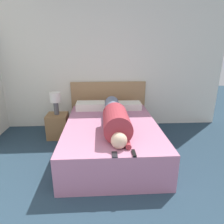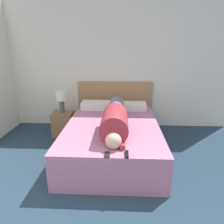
# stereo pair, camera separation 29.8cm
# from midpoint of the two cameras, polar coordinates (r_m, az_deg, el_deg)

# --- Properties ---
(wall_back) EXTENTS (5.23, 0.06, 2.60)m
(wall_back) POSITION_cam_midpoint_polar(r_m,az_deg,el_deg) (4.27, 0.53, 12.97)
(wall_back) COLOR silver
(wall_back) RESTS_ON ground_plane
(bed) EXTENTS (1.46, 2.07, 0.51)m
(bed) POSITION_cam_midpoint_polar(r_m,az_deg,el_deg) (3.32, 2.72, -7.51)
(bed) COLOR #B2708E
(bed) RESTS_ON ground_plane
(headboard) EXTENTS (1.58, 0.04, 0.98)m
(headboard) POSITION_cam_midpoint_polar(r_m,az_deg,el_deg) (4.35, 2.81, 2.19)
(headboard) COLOR #A37A51
(headboard) RESTS_ON ground_plane
(nightstand) EXTENTS (0.39, 0.36, 0.47)m
(nightstand) POSITION_cam_midpoint_polar(r_m,az_deg,el_deg) (4.04, -11.68, -3.34)
(nightstand) COLOR brown
(nightstand) RESTS_ON ground_plane
(table_lamp) EXTENTS (0.20, 0.20, 0.42)m
(table_lamp) POSITION_cam_midpoint_polar(r_m,az_deg,el_deg) (3.88, -12.17, 3.82)
(table_lamp) COLOR #4C4C51
(table_lamp) RESTS_ON nightstand
(person_lying) EXTENTS (0.37, 1.68, 0.37)m
(person_lying) POSITION_cam_midpoint_polar(r_m,az_deg,el_deg) (3.01, 3.76, -1.64)
(person_lying) COLOR #DBB293
(person_lying) RESTS_ON bed
(pillow_near_headboard) EXTENTS (0.56, 0.31, 0.14)m
(pillow_near_headboard) POSITION_cam_midpoint_polar(r_m,az_deg,el_deg) (3.95, -2.47, 1.91)
(pillow_near_headboard) COLOR silver
(pillow_near_headboard) RESTS_ON bed
(pillow_second) EXTENTS (0.53, 0.31, 0.13)m
(pillow_second) POSITION_cam_midpoint_polar(r_m,az_deg,el_deg) (3.95, 8.04, 1.66)
(pillow_second) COLOR silver
(pillow_second) RESTS_ON bed
(tv_remote) EXTENTS (0.04, 0.15, 0.02)m
(tv_remote) POSITION_cam_midpoint_polar(r_m,az_deg,el_deg) (2.35, 7.93, -11.96)
(tv_remote) COLOR black
(tv_remote) RESTS_ON bed
(cell_phone) EXTENTS (0.06, 0.13, 0.01)m
(cell_phone) POSITION_cam_midpoint_polar(r_m,az_deg,el_deg) (2.34, 2.33, -12.15)
(cell_phone) COLOR black
(cell_phone) RESTS_ON bed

